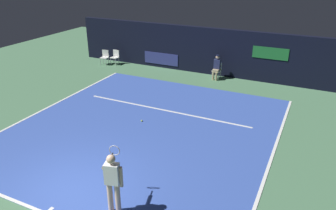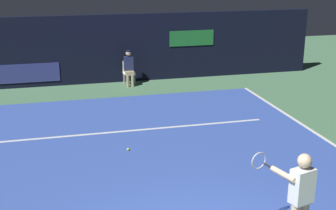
# 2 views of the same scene
# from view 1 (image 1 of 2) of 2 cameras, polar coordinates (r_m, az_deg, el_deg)

# --- Properties ---
(ground_plane) EXTENTS (31.63, 31.63, 0.00)m
(ground_plane) POSITION_cam_1_polar(r_m,az_deg,el_deg) (12.73, -4.14, -4.09)
(ground_plane) COLOR #4C7A56
(court_surface) EXTENTS (9.69, 10.41, 0.01)m
(court_surface) POSITION_cam_1_polar(r_m,az_deg,el_deg) (12.73, -4.14, -4.07)
(court_surface) COLOR #3856B2
(court_surface) RESTS_ON ground
(line_sideline_left) EXTENTS (0.10, 10.41, 0.01)m
(line_sideline_left) POSITION_cam_1_polar(r_m,az_deg,el_deg) (11.43, 17.57, -8.71)
(line_sideline_left) COLOR white
(line_sideline_left) RESTS_ON court_surface
(line_sideline_right) EXTENTS (0.10, 10.41, 0.01)m
(line_sideline_right) POSITION_cam_1_polar(r_m,az_deg,el_deg) (15.46, -19.83, -0.22)
(line_sideline_right) COLOR white
(line_sideline_right) RESTS_ON court_surface
(line_service) EXTENTS (7.56, 0.10, 0.01)m
(line_service) POSITION_cam_1_polar(r_m,az_deg,el_deg) (14.16, -0.53, -0.92)
(line_service) COLOR white
(line_service) RESTS_ON court_surface
(back_wall) EXTENTS (16.67, 0.33, 2.60)m
(back_wall) POSITION_cam_1_polar(r_m,az_deg,el_deg) (18.67, 7.13, 9.27)
(back_wall) COLOR black
(back_wall) RESTS_ON ground
(tennis_player) EXTENTS (0.80, 0.92, 1.73)m
(tennis_player) POSITION_cam_1_polar(r_m,az_deg,el_deg) (8.41, -9.57, -12.75)
(tennis_player) COLOR beige
(tennis_player) RESTS_ON ground
(line_judge_on_chair) EXTENTS (0.44, 0.53, 1.32)m
(line_judge_on_chair) POSITION_cam_1_polar(r_m,az_deg,el_deg) (17.97, 8.47, 6.58)
(line_judge_on_chair) COLOR white
(line_judge_on_chair) RESTS_ON ground
(courtside_chair_near) EXTENTS (0.44, 0.42, 0.88)m
(courtside_chair_near) POSITION_cam_1_polar(r_m,az_deg,el_deg) (20.76, -9.18, 8.37)
(courtside_chair_near) COLOR white
(courtside_chair_near) RESTS_ON ground
(courtside_chair_far) EXTENTS (0.49, 0.47, 0.88)m
(courtside_chair_far) POSITION_cam_1_polar(r_m,az_deg,el_deg) (20.84, -10.95, 8.30)
(courtside_chair_far) COLOR white
(courtside_chair_far) RESTS_ON ground
(tennis_ball) EXTENTS (0.07, 0.07, 0.07)m
(tennis_ball) POSITION_cam_1_polar(r_m,az_deg,el_deg) (13.23, -4.59, -2.74)
(tennis_ball) COLOR #CCE033
(tennis_ball) RESTS_ON court_surface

